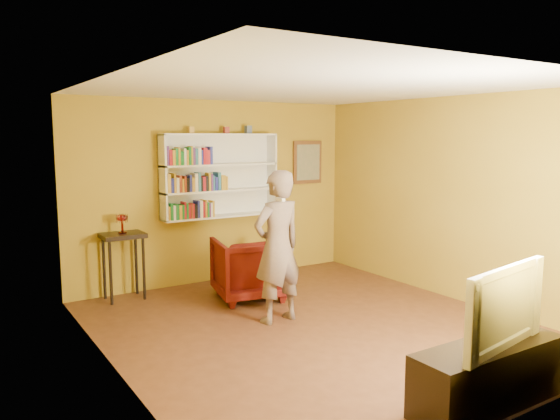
# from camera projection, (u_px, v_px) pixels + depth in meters

# --- Properties ---
(room_shell) EXTENTS (5.30, 5.80, 2.88)m
(room_shell) POSITION_uv_depth(u_px,v_px,m) (314.00, 240.00, 6.13)
(room_shell) COLOR #4E2B19
(room_shell) RESTS_ON ground
(bookshelf) EXTENTS (1.80, 0.29, 1.23)m
(bookshelf) POSITION_uv_depth(u_px,v_px,m) (219.00, 176.00, 8.07)
(bookshelf) COLOR white
(bookshelf) RESTS_ON room_shell
(books_row_lower) EXTENTS (0.70, 0.19, 0.25)m
(books_row_lower) POSITION_uv_depth(u_px,v_px,m) (190.00, 210.00, 7.77)
(books_row_lower) COLOR gold
(books_row_lower) RESTS_ON bookshelf
(books_row_middle) EXTENTS (0.92, 0.19, 0.27)m
(books_row_middle) POSITION_uv_depth(u_px,v_px,m) (196.00, 183.00, 7.77)
(books_row_middle) COLOR gold
(books_row_middle) RESTS_ON bookshelf
(books_row_upper) EXTENTS (0.68, 0.19, 0.27)m
(books_row_upper) POSITION_uv_depth(u_px,v_px,m) (188.00, 157.00, 7.66)
(books_row_upper) COLOR #56287A
(books_row_upper) RESTS_ON bookshelf
(ornament_left) EXTENTS (0.07, 0.07, 0.10)m
(ornament_left) POSITION_uv_depth(u_px,v_px,m) (191.00, 130.00, 7.69)
(ornament_left) COLOR gold
(ornament_left) RESTS_ON bookshelf
(ornament_centre) EXTENTS (0.07, 0.07, 0.10)m
(ornament_centre) POSITION_uv_depth(u_px,v_px,m) (226.00, 130.00, 7.98)
(ornament_centre) COLOR #993633
(ornament_centre) RESTS_ON bookshelf
(ornament_right) EXTENTS (0.09, 0.09, 0.12)m
(ornament_right) POSITION_uv_depth(u_px,v_px,m) (248.00, 130.00, 8.18)
(ornament_right) COLOR #4C597E
(ornament_right) RESTS_ON bookshelf
(framed_painting) EXTENTS (0.55, 0.05, 0.70)m
(framed_painting) POSITION_uv_depth(u_px,v_px,m) (307.00, 162.00, 8.97)
(framed_painting) COLOR brown
(framed_painting) RESTS_ON room_shell
(console_table) EXTENTS (0.55, 0.42, 0.90)m
(console_table) POSITION_uv_depth(u_px,v_px,m) (123.00, 245.00, 7.24)
(console_table) COLOR black
(console_table) RESTS_ON ground
(ruby_lustre) EXTENTS (0.16, 0.16, 0.25)m
(ruby_lustre) POSITION_uv_depth(u_px,v_px,m) (122.00, 220.00, 7.20)
(ruby_lustre) COLOR maroon
(ruby_lustre) RESTS_ON console_table
(armchair) EXTENTS (1.06, 1.08, 0.83)m
(armchair) POSITION_uv_depth(u_px,v_px,m) (249.00, 268.00, 7.34)
(armchair) COLOR #440404
(armchair) RESTS_ON ground
(person) EXTENTS (0.69, 0.49, 1.79)m
(person) POSITION_uv_depth(u_px,v_px,m) (278.00, 247.00, 6.35)
(person) COLOR #6B584F
(person) RESTS_ON ground
(game_remote) EXTENTS (0.04, 0.15, 0.04)m
(game_remote) POSITION_uv_depth(u_px,v_px,m) (280.00, 199.00, 6.03)
(game_remote) COLOR white
(game_remote) RESTS_ON person
(tv_cabinet) EXTENTS (1.44, 0.43, 0.51)m
(tv_cabinet) POSITION_uv_depth(u_px,v_px,m) (488.00, 375.00, 4.41)
(tv_cabinet) COLOR black
(tv_cabinet) RESTS_ON ground
(television) EXTENTS (1.16, 0.34, 0.66)m
(television) POSITION_uv_depth(u_px,v_px,m) (492.00, 305.00, 4.33)
(television) COLOR black
(television) RESTS_ON tv_cabinet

